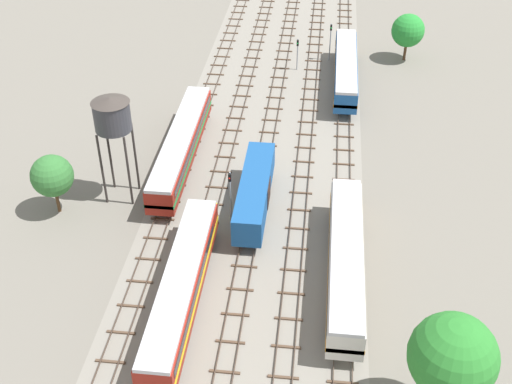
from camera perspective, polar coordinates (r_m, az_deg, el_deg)
The scene contains 19 objects.
ground_plane at distance 87.73m, azimuth 1.74°, elevation 8.32°, with size 480.00×480.00×0.00m, color slate.
ballast_bed at distance 87.73m, azimuth 1.74°, elevation 8.32°, with size 22.00×176.00×0.01m, color gray.
track_far_left at distance 89.61m, azimuth -4.01°, elevation 8.97°, with size 2.40×126.00×0.29m.
track_left at distance 88.97m, azimuth -1.12°, elevation 8.84°, with size 2.40×126.00×0.29m.
track_centre_left at distance 88.55m, azimuth 1.80°, elevation 8.69°, with size 2.40×126.00×0.29m.
track_centre at distance 88.36m, azimuth 4.74°, elevation 8.52°, with size 2.40×126.00×0.29m.
track_centre_right at distance 88.40m, azimuth 7.68°, elevation 8.33°, with size 2.40×126.00×0.29m.
diesel_railcar_left_nearest at distance 55.02m, azimuth -6.51°, elevation -8.13°, with size 2.96×20.50×3.80m.
diesel_railcar_centre_right_near at distance 57.66m, azimuth 7.80°, elevation -5.79°, with size 2.96×20.50×3.80m.
freight_boxcar_centre_left_mid at distance 65.19m, azimuth -0.11°, elevation 0.06°, with size 2.87×14.00×3.60m.
passenger_coach_far_left_midfar at distance 72.74m, azimuth -6.51°, elevation 4.15°, with size 2.96×22.00×3.80m.
diesel_railcar_centre_right_far at distance 90.06m, azimuth 7.81°, elevation 10.61°, with size 2.96×20.50×3.80m.
water_tower at distance 65.16m, azimuth -12.42°, elevation 6.51°, with size 3.79×3.79×11.47m.
signal_post_nearest at distance 97.14m, azimuth 6.50°, elevation 13.22°, with size 0.28×0.47×5.51m.
signal_post_near at distance 93.92m, azimuth 3.63°, elevation 12.21°, with size 0.28×0.47×4.60m.
signal_post_mid at distance 63.77m, azimuth -2.26°, elevation 0.22°, with size 0.28×0.47×5.45m.
lineside_tree_0 at distance 67.11m, azimuth -17.33°, elevation 1.34°, with size 4.22×4.22×6.46m.
lineside_tree_1 at distance 46.12m, azimuth 16.74°, elevation -13.58°, with size 5.97×5.97×9.71m.
lineside_tree_2 at distance 98.68m, azimuth 13.09°, elevation 13.52°, with size 4.71×4.71×6.85m.
Camera 1 is at (5.98, -21.50, 40.67)m, focal length 45.96 mm.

